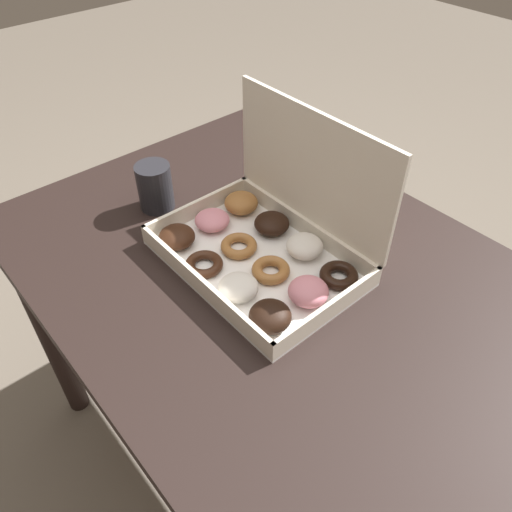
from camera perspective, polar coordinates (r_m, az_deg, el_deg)
The scene contains 4 objects.
ground_plane at distance 1.49m, azimuth 1.71°, elevation -21.61°, with size 8.00×8.00×0.00m, color #6B6054.
dining_table at distance 0.99m, azimuth 2.41°, elevation -6.16°, with size 1.09×0.76×0.71m.
donut_box at distance 0.91m, azimuth 1.16°, elevation 1.98°, with size 0.37×0.26×0.26m.
coffee_mug at distance 1.05m, azimuth -11.48°, elevation 7.84°, with size 0.07×0.07×0.10m.
Camera 1 is at (0.47, -0.46, 1.34)m, focal length 35.00 mm.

